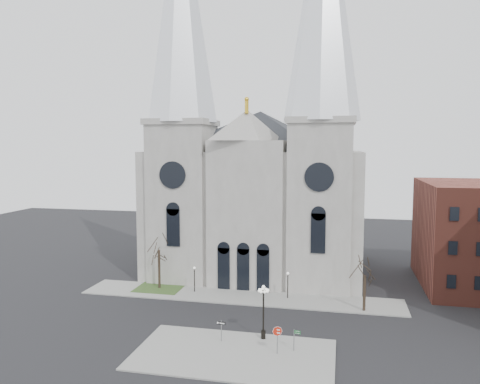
% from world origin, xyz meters
% --- Properties ---
extents(ground, '(160.00, 160.00, 0.00)m').
position_xyz_m(ground, '(0.00, 0.00, 0.00)').
color(ground, black).
rests_on(ground, ground).
extents(sidewalk_near, '(18.00, 10.00, 0.14)m').
position_xyz_m(sidewalk_near, '(3.00, -5.00, 0.07)').
color(sidewalk_near, gray).
rests_on(sidewalk_near, ground).
extents(sidewalk_far, '(40.00, 6.00, 0.14)m').
position_xyz_m(sidewalk_far, '(0.00, 11.00, 0.07)').
color(sidewalk_far, gray).
rests_on(sidewalk_far, ground).
extents(grass_patch, '(6.00, 5.00, 0.18)m').
position_xyz_m(grass_patch, '(-11.00, 12.00, 0.09)').
color(grass_patch, '#384F22').
rests_on(grass_patch, ground).
extents(cathedral, '(33.00, 26.66, 54.00)m').
position_xyz_m(cathedral, '(0.00, 22.86, 18.48)').
color(cathedral, gray).
rests_on(cathedral, ground).
extents(bg_building_brick, '(14.00, 18.00, 14.00)m').
position_xyz_m(bg_building_brick, '(30.00, 22.00, 7.00)').
color(bg_building_brick, brown).
rests_on(bg_building_brick, ground).
extents(tree_left, '(3.20, 3.20, 7.50)m').
position_xyz_m(tree_left, '(-11.00, 12.00, 5.58)').
color(tree_left, black).
rests_on(tree_left, ground).
extents(tree_right, '(3.20, 3.20, 6.00)m').
position_xyz_m(tree_right, '(15.00, 9.00, 4.47)').
color(tree_right, black).
rests_on(tree_right, ground).
extents(ped_lamp_left, '(0.32, 0.32, 3.26)m').
position_xyz_m(ped_lamp_left, '(-6.00, 11.50, 2.33)').
color(ped_lamp_left, black).
rests_on(ped_lamp_left, sidewalk_far).
extents(ped_lamp_right, '(0.32, 0.32, 3.26)m').
position_xyz_m(ped_lamp_right, '(6.00, 11.50, 2.33)').
color(ped_lamp_right, black).
rests_on(ped_lamp_right, sidewalk_far).
extents(stop_sign, '(0.92, 0.10, 2.56)m').
position_xyz_m(stop_sign, '(6.85, -4.15, 1.96)').
color(stop_sign, slate).
rests_on(stop_sign, sidewalk_near).
extents(globe_lamp, '(1.49, 1.49, 5.32)m').
position_xyz_m(globe_lamp, '(5.07, -1.16, 3.48)').
color(globe_lamp, black).
rests_on(globe_lamp, sidewalk_near).
extents(one_way_sign, '(0.88, 0.13, 2.02)m').
position_xyz_m(one_way_sign, '(1.23, -2.57, 1.52)').
color(one_way_sign, slate).
rests_on(one_way_sign, sidewalk_near).
extents(street_name_sign, '(0.65, 0.13, 2.03)m').
position_xyz_m(street_name_sign, '(8.33, -3.25, 1.35)').
color(street_name_sign, slate).
rests_on(street_name_sign, sidewalk_near).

